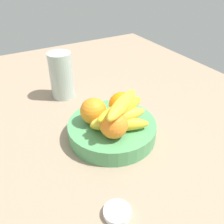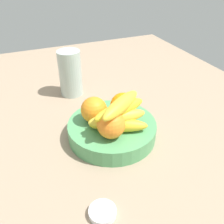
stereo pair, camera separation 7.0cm
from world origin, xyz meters
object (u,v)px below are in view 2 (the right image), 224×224
jar_lid (102,212)px  orange_front_left (94,110)px  banana_bunch (119,114)px  fruit_bowl (112,130)px  orange_center (123,105)px  orange_front_right (111,125)px  thermos_tumbler (70,73)px

jar_lid → orange_front_left: bearing=163.7°
orange_front_left → banana_bunch: banana_bunch is taller
fruit_bowl → orange_center: bearing=114.8°
orange_front_right → jar_lid: orange_front_right is taller
fruit_bowl → jar_lid: (24.38, -12.57, -1.79)cm
fruit_bowl → thermos_tumbler: thermos_tumbler is taller
banana_bunch → jar_lid: 26.34cm
fruit_bowl → banana_bunch: bearing=8.6°
orange_front_right → orange_center: size_ratio=1.00×
banana_bunch → jar_lid: (20.72, -13.13, -9.60)cm
orange_front_right → thermos_tumbler: (-36.98, -1.66, -0.09)cm
thermos_tumbler → jar_lid: 57.01cm
orange_center → thermos_tumbler: thermos_tumbler is taller
fruit_bowl → orange_front_right: 8.92cm
thermos_tumbler → jar_lid: size_ratio=2.88×
fruit_bowl → thermos_tumbler: 32.36cm
orange_front_left → orange_center: bearing=82.9°
orange_front_right → jar_lid: bearing=-27.9°
orange_front_left → orange_center: 9.10cm
orange_front_left → thermos_tumbler: (-28.21, 0.21, -0.09)cm
orange_center → orange_front_right: bearing=-43.1°
fruit_bowl → orange_front_right: (5.54, -2.61, 6.48)cm
orange_front_right → thermos_tumbler: size_ratio=0.44×
banana_bunch → thermos_tumbler: bearing=-172.2°
orange_front_right → orange_center: 10.47cm
banana_bunch → thermos_tumbler: 35.45cm
orange_front_right → banana_bunch: bearing=120.8°
orange_front_left → banana_bunch: size_ratio=0.43×
orange_center → thermos_tumbler: bearing=-163.3°
fruit_bowl → jar_lid: bearing=-27.3°
orange_front_left → banana_bunch: 8.64cm
thermos_tumbler → jar_lid: bearing=-8.5°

